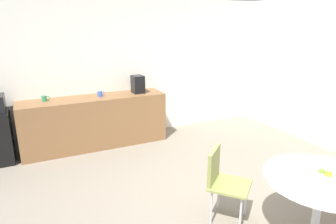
{
  "coord_description": "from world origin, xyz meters",
  "views": [
    {
      "loc": [
        -1.71,
        -2.47,
        2.13
      ],
      "look_at": [
        0.02,
        1.12,
        0.95
      ],
      "focal_mm": 31.91,
      "sensor_mm": 36.0,
      "label": 1
    }
  ],
  "objects_px": {
    "round_table": "(320,190)",
    "mug_white": "(100,94)",
    "mug_green": "(44,98)",
    "fruit_bowl": "(327,177)",
    "mug_red": "(138,89)",
    "chair_olive": "(222,177)",
    "coffee_maker": "(138,84)"
  },
  "relations": [
    {
      "from": "round_table",
      "to": "fruit_bowl",
      "type": "height_order",
      "value": "fruit_bowl"
    },
    {
      "from": "fruit_bowl",
      "to": "coffee_maker",
      "type": "xyz_separation_m",
      "value": [
        -0.55,
        3.53,
        0.29
      ]
    },
    {
      "from": "mug_green",
      "to": "chair_olive",
      "type": "bearing_deg",
      "value": -60.73
    },
    {
      "from": "fruit_bowl",
      "to": "mug_green",
      "type": "distance_m",
      "value": 4.2
    },
    {
      "from": "mug_white",
      "to": "mug_red",
      "type": "xyz_separation_m",
      "value": [
        0.73,
        0.06,
        0.0
      ]
    },
    {
      "from": "mug_white",
      "to": "mug_green",
      "type": "xyz_separation_m",
      "value": [
        -0.91,
        0.06,
        0.0
      ]
    },
    {
      "from": "chair_olive",
      "to": "mug_red",
      "type": "xyz_separation_m",
      "value": [
        0.06,
        2.79,
        0.43
      ]
    },
    {
      "from": "coffee_maker",
      "to": "round_table",
      "type": "bearing_deg",
      "value": -80.39
    },
    {
      "from": "round_table",
      "to": "coffee_maker",
      "type": "xyz_separation_m",
      "value": [
        -0.59,
        3.46,
        0.47
      ]
    },
    {
      "from": "round_table",
      "to": "mug_white",
      "type": "height_order",
      "value": "mug_white"
    },
    {
      "from": "fruit_bowl",
      "to": "coffee_maker",
      "type": "bearing_deg",
      "value": 98.87
    },
    {
      "from": "fruit_bowl",
      "to": "mug_green",
      "type": "bearing_deg",
      "value": 121.06
    },
    {
      "from": "coffee_maker",
      "to": "mug_white",
      "type": "bearing_deg",
      "value": 179.78
    },
    {
      "from": "round_table",
      "to": "fruit_bowl",
      "type": "bearing_deg",
      "value": -119.49
    },
    {
      "from": "chair_olive",
      "to": "mug_white",
      "type": "relative_size",
      "value": 6.43
    },
    {
      "from": "fruit_bowl",
      "to": "coffee_maker",
      "type": "distance_m",
      "value": 3.58
    },
    {
      "from": "chair_olive",
      "to": "fruit_bowl",
      "type": "relative_size",
      "value": 3.34
    },
    {
      "from": "chair_olive",
      "to": "coffee_maker",
      "type": "xyz_separation_m",
      "value": [
        0.05,
        2.73,
        0.54
      ]
    },
    {
      "from": "round_table",
      "to": "chair_olive",
      "type": "relative_size",
      "value": 1.32
    },
    {
      "from": "mug_green",
      "to": "round_table",
      "type": "bearing_deg",
      "value": -58.06
    },
    {
      "from": "mug_red",
      "to": "coffee_maker",
      "type": "distance_m",
      "value": 0.13
    },
    {
      "from": "mug_red",
      "to": "coffee_maker",
      "type": "xyz_separation_m",
      "value": [
        -0.02,
        -0.06,
        0.11
      ]
    },
    {
      "from": "mug_red",
      "to": "coffee_maker",
      "type": "bearing_deg",
      "value": -107.03
    },
    {
      "from": "round_table",
      "to": "coffee_maker",
      "type": "distance_m",
      "value": 3.54
    },
    {
      "from": "chair_olive",
      "to": "mug_white",
      "type": "xyz_separation_m",
      "value": [
        -0.66,
        2.74,
        0.43
      ]
    },
    {
      "from": "mug_green",
      "to": "coffee_maker",
      "type": "xyz_separation_m",
      "value": [
        1.61,
        -0.07,
        0.11
      ]
    },
    {
      "from": "mug_white",
      "to": "mug_green",
      "type": "height_order",
      "value": "same"
    },
    {
      "from": "mug_white",
      "to": "mug_red",
      "type": "height_order",
      "value": "same"
    },
    {
      "from": "mug_red",
      "to": "round_table",
      "type": "bearing_deg",
      "value": -80.84
    },
    {
      "from": "mug_white",
      "to": "mug_red",
      "type": "bearing_deg",
      "value": 4.48
    },
    {
      "from": "mug_green",
      "to": "mug_red",
      "type": "relative_size",
      "value": 1.0
    },
    {
      "from": "round_table",
      "to": "mug_white",
      "type": "relative_size",
      "value": 8.5
    }
  ]
}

